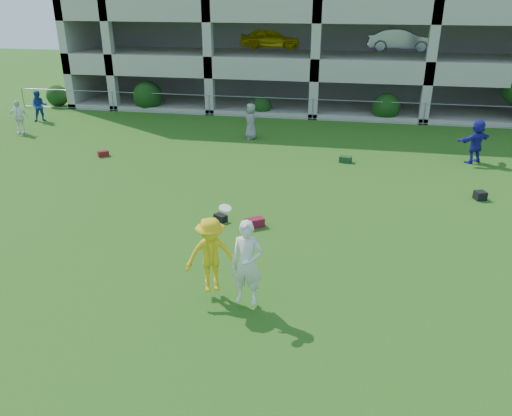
% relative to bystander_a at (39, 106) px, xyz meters
% --- Properties ---
extents(ground, '(100.00, 100.00, 0.00)m').
position_rel_bystander_a_xyz_m(ground, '(14.78, -15.82, -0.85)').
color(ground, '#235114').
rests_on(ground, ground).
extents(bystander_a, '(1.03, 0.97, 1.69)m').
position_rel_bystander_a_xyz_m(bystander_a, '(0.00, 0.00, 0.00)').
color(bystander_a, navy).
rests_on(bystander_a, ground).
extents(bystander_b, '(1.03, 0.54, 1.68)m').
position_rel_bystander_a_xyz_m(bystander_b, '(0.47, -2.56, -0.00)').
color(bystander_b, white).
rests_on(bystander_b, ground).
extents(bystander_c, '(0.84, 1.00, 1.73)m').
position_rel_bystander_a_xyz_m(bystander_c, '(12.15, -1.27, 0.02)').
color(bystander_c, gray).
rests_on(bystander_c, ground).
extents(bystander_d, '(1.69, 1.45, 1.84)m').
position_rel_bystander_a_xyz_m(bystander_d, '(22.11, -3.16, 0.07)').
color(bystander_d, '#222096').
rests_on(bystander_d, ground).
extents(bag_red_a, '(0.62, 0.55, 0.28)m').
position_rel_bystander_a_xyz_m(bag_red_a, '(14.26, -11.09, -0.71)').
color(bag_red_a, '#5B0F1F').
rests_on(bag_red_a, ground).
extents(bag_black_b, '(0.47, 0.42, 0.22)m').
position_rel_bystander_a_xyz_m(bag_black_b, '(13.12, -10.88, -0.74)').
color(bag_black_b, black).
rests_on(bag_black_b, ground).
extents(crate_d, '(0.44, 0.44, 0.30)m').
position_rel_bystander_a_xyz_m(crate_d, '(21.52, -7.46, -0.70)').
color(crate_d, black).
rests_on(crate_d, ground).
extents(bag_red_f, '(0.52, 0.50, 0.24)m').
position_rel_bystander_a_xyz_m(bag_red_f, '(6.36, -5.32, -0.73)').
color(bag_red_f, '#5A0F17').
rests_on(bag_red_f, ground).
extents(bag_green_g, '(0.54, 0.38, 0.25)m').
position_rel_bystander_a_xyz_m(bag_green_g, '(16.82, -4.16, -0.72)').
color(bag_green_g, '#14391D').
rests_on(bag_green_g, ground).
extents(frisbee_contest, '(1.94, 1.09, 2.34)m').
position_rel_bystander_a_xyz_m(frisbee_contest, '(14.29, -15.12, 0.29)').
color(frisbee_contest, yellow).
rests_on(frisbee_contest, ground).
extents(parking_garage, '(30.00, 14.00, 12.00)m').
position_rel_bystander_a_xyz_m(parking_garage, '(14.78, 11.88, 5.17)').
color(parking_garage, '#9E998C').
rests_on(parking_garage, ground).
extents(fence, '(36.06, 0.06, 1.20)m').
position_rel_bystander_a_xyz_m(fence, '(14.78, 3.18, -0.23)').
color(fence, gray).
rests_on(fence, ground).
extents(shrub_row, '(34.38, 2.52, 3.50)m').
position_rel_bystander_a_xyz_m(shrub_row, '(19.37, 3.88, 0.66)').
color(shrub_row, '#163D11').
rests_on(shrub_row, ground).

